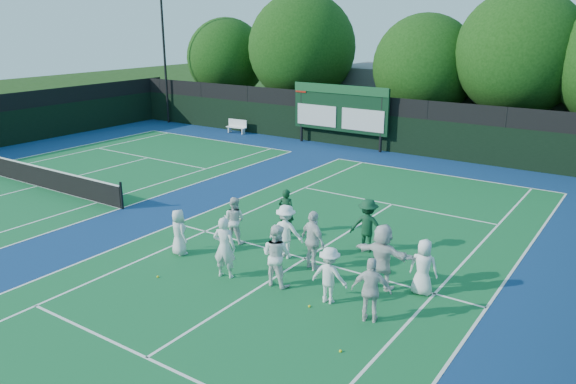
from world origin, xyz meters
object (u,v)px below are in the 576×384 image
Objects in this scene: scoreboard at (340,109)px; tennis_net at (37,175)px; bench at (237,126)px; coach_left at (286,211)px.

scoreboard reaches higher than tennis_net.
coach_left is (12.69, -12.87, 0.31)m from bench.
coach_left is (12.27, 1.50, 0.29)m from tennis_net.
scoreboard is at bearing 64.40° from tennis_net.
scoreboard is 0.53× the size of tennis_net.
tennis_net is at bearing -115.60° from scoreboard.
bench is (-0.42, 14.36, -0.01)m from tennis_net.
bench is 0.91× the size of coach_left.
tennis_net is at bearing -88.34° from bench.
scoreboard is at bearing -78.33° from coach_left.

